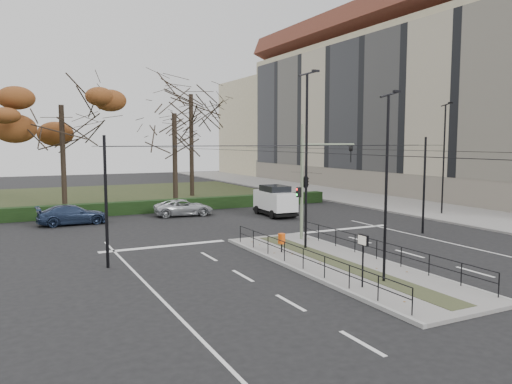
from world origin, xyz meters
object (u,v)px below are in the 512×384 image
traffic_light (307,180)px  litter_bin (282,239)px  streetlamp_sidewalk (444,157)px  parked_car_fourth (184,208)px  parked_car_third (73,215)px  bare_tree_center (191,102)px  info_panel (363,246)px  rust_tree (61,105)px  streetlamp_median_near (387,186)px  bare_tree_near (174,120)px  white_van (275,200)px  streetlamp_median_far (307,159)px

traffic_light → litter_bin: size_ratio=6.16×
streetlamp_sidewalk → parked_car_fourth: size_ratio=1.90×
parked_car_third → bare_tree_center: bearing=-46.3°
info_panel → parked_car_fourth: size_ratio=0.45×
litter_bin → bare_tree_center: bearing=79.9°
litter_bin → streetlamp_sidewalk: size_ratio=0.11×
traffic_light → rust_tree: 25.01m
parked_car_third → rust_tree: size_ratio=0.41×
info_panel → streetlamp_median_near: (1.31, 0.26, 2.24)m
info_panel → rust_tree: rust_tree is taller
bare_tree_center → rust_tree: bearing=-165.2°
parked_car_fourth → rust_tree: size_ratio=0.39×
litter_bin → rust_tree: bearing=107.9°
bare_tree_center → bare_tree_near: size_ratio=1.29×
parked_car_third → bare_tree_near: size_ratio=0.43×
info_panel → parked_car_fourth: (0.10, 21.84, -1.12)m
litter_bin → white_van: (6.15, 11.93, 0.41)m
streetlamp_median_near → rust_tree: (-8.95, 30.83, 4.85)m
streetlamp_median_near → rust_tree: 32.47m
white_van → streetlamp_median_far: bearing=-111.2°
litter_bin → parked_car_third: bearing=119.8°
parked_car_third → info_panel: bearing=-160.2°
parked_car_third → white_van: white_van is taller
streetlamp_sidewalk → bare_tree_center: (-13.04, 21.36, 5.29)m
parked_car_fourth → rust_tree: 14.59m
traffic_light → streetlamp_median_far: 2.96m
streetlamp_median_far → rust_tree: rust_tree is taller
traffic_light → bare_tree_near: bare_tree_near is taller
bare_tree_center → parked_car_fourth: bearing=-112.0°
streetlamp_median_far → bare_tree_center: 28.12m
info_panel → parked_car_fourth: info_panel is taller
rust_tree → streetlamp_median_near: bearing=-73.8°
streetlamp_median_near → bare_tree_near: bearing=89.5°
info_panel → streetlamp_median_far: bearing=75.1°
traffic_light → rust_tree: rust_tree is taller
info_panel → bare_tree_near: size_ratio=0.19×
streetlamp_sidewalk → bare_tree_near: (-16.69, 15.42, 3.11)m
parked_car_third → bare_tree_near: bare_tree_near is taller
white_van → litter_bin: bearing=-117.3°
streetlamp_median_far → litter_bin: bearing=-169.9°
bare_tree_near → traffic_light: bearing=-84.7°
streetlamp_sidewalk → rust_tree: bearing=145.2°
rust_tree → bare_tree_center: bare_tree_center is taller
parked_car_fourth → streetlamp_median_near: bearing=-170.6°
white_van → traffic_light: bearing=-108.1°
info_panel → streetlamp_sidewalk: streetlamp_sidewalk is taller
traffic_light → white_van: traffic_light is taller
litter_bin → parked_car_fourth: parked_car_fourth is taller
litter_bin → streetlamp_median_near: bearing=-80.7°
streetlamp_sidewalk → parked_car_third: size_ratio=1.83×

